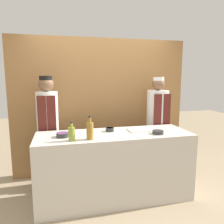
{
  "coord_description": "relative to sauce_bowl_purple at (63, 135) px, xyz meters",
  "views": [
    {
      "loc": [
        -0.73,
        -2.87,
        1.74
      ],
      "look_at": [
        0.0,
        0.15,
        1.24
      ],
      "focal_mm": 35.0,
      "sensor_mm": 36.0,
      "label": 1
    }
  ],
  "objects": [
    {
      "name": "sauce_bowl_brown",
      "position": [
        0.67,
        0.15,
        0.0
      ],
      "size": [
        0.12,
        0.12,
        0.06
      ],
      "color": "#2D2D2D",
      "rests_on": "counter"
    },
    {
      "name": "cabinet_wall",
      "position": [
        0.71,
        1.03,
        0.21
      ],
      "size": [
        3.11,
        0.18,
        2.4
      ],
      "color": "olive",
      "rests_on": "ground_plane"
    },
    {
      "name": "bottle_oil",
      "position": [
        0.11,
        -0.21,
        0.06
      ],
      "size": [
        0.08,
        0.08,
        0.24
      ],
      "color": "olive",
      "rests_on": "counter"
    },
    {
      "name": "sauce_bowl_green",
      "position": [
        1.28,
        -0.15,
        -0.0
      ],
      "size": [
        0.16,
        0.16,
        0.05
      ],
      "color": "#2D2D2D",
      "rests_on": "counter"
    },
    {
      "name": "chef_left",
      "position": [
        -0.21,
        0.6,
        -0.02
      ],
      "size": [
        0.33,
        0.33,
        1.75
      ],
      "color": "#28282D",
      "rests_on": "ground_plane"
    },
    {
      "name": "counter",
      "position": [
        0.71,
        0.02,
        -0.51
      ],
      "size": [
        2.15,
        0.73,
        0.96
      ],
      "color": "beige",
      "rests_on": "ground_plane"
    },
    {
      "name": "ground_plane",
      "position": [
        0.71,
        0.02,
        -0.99
      ],
      "size": [
        14.0,
        14.0,
        0.0
      ],
      "primitive_type": "plane",
      "color": "tan"
    },
    {
      "name": "bottle_vinegar",
      "position": [
        0.33,
        -0.19,
        0.09
      ],
      "size": [
        0.09,
        0.09,
        0.3
      ],
      "color": "olive",
      "rests_on": "counter"
    },
    {
      "name": "cutting_board",
      "position": [
        1.09,
        0.09,
        -0.02
      ],
      "size": [
        0.3,
        0.25,
        0.02
      ],
      "color": "white",
      "rests_on": "counter"
    },
    {
      "name": "sauce_bowl_purple",
      "position": [
        0.0,
        0.0,
        0.0
      ],
      "size": [
        0.16,
        0.16,
        0.06
      ],
      "color": "#2D2D2D",
      "rests_on": "counter"
    },
    {
      "name": "chef_right",
      "position": [
        1.62,
        0.6,
        -0.05
      ],
      "size": [
        0.37,
        0.37,
        1.74
      ],
      "color": "#28282D",
      "rests_on": "ground_plane"
    }
  ]
}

